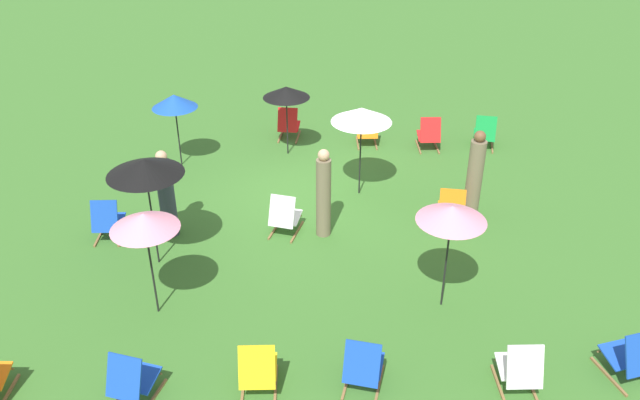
% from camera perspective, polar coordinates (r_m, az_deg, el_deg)
% --- Properties ---
extents(ground_plane, '(40.00, 40.00, 0.00)m').
position_cam_1_polar(ground_plane, '(13.47, 0.09, 0.69)').
color(ground_plane, '#386B28').
extents(deckchair_0, '(0.51, 0.78, 0.83)m').
position_cam_1_polar(deckchair_0, '(12.42, -18.44, -1.78)').
color(deckchair_0, olive).
rests_on(deckchair_0, ground).
extents(deckchair_1, '(0.50, 0.78, 0.83)m').
position_cam_1_polar(deckchair_1, '(15.52, 4.24, 6.21)').
color(deckchair_1, olive).
rests_on(deckchair_1, ground).
extents(deckchair_2, '(0.51, 0.78, 0.83)m').
position_cam_1_polar(deckchair_2, '(8.82, -5.56, -14.86)').
color(deckchair_2, olive).
rests_on(deckchair_2, ground).
extents(deckchair_3, '(0.68, 0.87, 0.83)m').
position_cam_1_polar(deckchair_3, '(9.91, 26.01, -12.50)').
color(deckchair_3, olive).
rests_on(deckchair_3, ground).
extents(deckchair_4, '(0.58, 0.82, 0.83)m').
position_cam_1_polar(deckchair_4, '(12.40, 11.64, -0.81)').
color(deckchair_4, olive).
rests_on(deckchair_4, ground).
extents(deckchair_5, '(0.60, 0.83, 0.83)m').
position_cam_1_polar(deckchair_5, '(15.83, 14.50, 5.80)').
color(deckchair_5, olive).
rests_on(deckchair_5, ground).
extents(deckchair_6, '(0.55, 0.80, 0.83)m').
position_cam_1_polar(deckchair_6, '(15.84, -2.82, 6.76)').
color(deckchair_6, olive).
rests_on(deckchair_6, ground).
extents(deckchair_7, '(0.50, 0.78, 0.83)m').
position_cam_1_polar(deckchair_7, '(15.48, 9.72, 5.79)').
color(deckchair_7, olive).
rests_on(deckchair_7, ground).
extents(deckchair_8, '(0.51, 0.78, 0.83)m').
position_cam_1_polar(deckchair_8, '(9.19, 17.43, -14.24)').
color(deckchair_8, olive).
rests_on(deckchair_8, ground).
extents(deckchair_9, '(0.66, 0.86, 0.83)m').
position_cam_1_polar(deckchair_9, '(9.00, -16.47, -15.18)').
color(deckchair_9, olive).
rests_on(deckchair_9, ground).
extents(deckchair_11, '(0.65, 0.86, 0.83)m').
position_cam_1_polar(deckchair_11, '(11.95, -3.18, -1.44)').
color(deckchair_11, olive).
rests_on(deckchair_11, ground).
extents(deckchair_12, '(0.63, 0.84, 0.83)m').
position_cam_1_polar(deckchair_12, '(8.85, 3.89, -14.61)').
color(deckchair_12, olive).
rests_on(deckchair_12, ground).
extents(umbrella_0, '(1.06, 1.06, 1.83)m').
position_cam_1_polar(umbrella_0, '(9.61, 11.71, -1.21)').
color(umbrella_0, black).
rests_on(umbrella_0, ground).
extents(umbrella_1, '(1.22, 1.22, 1.91)m').
position_cam_1_polar(umbrella_1, '(12.72, 3.74, 7.59)').
color(umbrella_1, black).
rests_on(umbrella_1, ground).
extents(umbrella_2, '(1.07, 1.07, 1.66)m').
position_cam_1_polar(umbrella_2, '(14.60, -3.03, 9.60)').
color(umbrella_2, black).
rests_on(umbrella_2, ground).
extents(umbrella_3, '(1.03, 1.03, 1.80)m').
position_cam_1_polar(umbrella_3, '(9.63, -15.45, -1.86)').
color(umbrella_3, black).
rests_on(umbrella_3, ground).
extents(umbrella_4, '(1.27, 1.27, 2.02)m').
position_cam_1_polar(umbrella_4, '(10.74, -15.41, 2.86)').
color(umbrella_4, black).
rests_on(umbrella_4, ground).
extents(umbrella_5, '(1.00, 1.00, 1.69)m').
position_cam_1_polar(umbrella_5, '(14.39, -12.90, 8.60)').
color(umbrella_5, black).
rests_on(umbrella_5, ground).
extents(person_0, '(0.31, 0.31, 1.80)m').
position_cam_1_polar(person_0, '(12.64, 13.66, 2.09)').
color(person_0, '#72664C').
rests_on(person_0, ground).
extents(person_1, '(0.38, 0.38, 1.76)m').
position_cam_1_polar(person_1, '(11.66, 0.32, 0.46)').
color(person_1, '#72664C').
rests_on(person_1, ground).
extents(person_2, '(0.31, 0.31, 1.73)m').
position_cam_1_polar(person_2, '(12.00, -13.56, 0.35)').
color(person_2, '#333847').
rests_on(person_2, ground).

